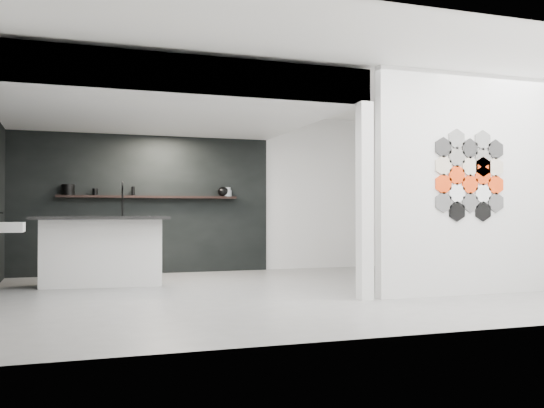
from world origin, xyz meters
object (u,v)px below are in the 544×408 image
(kettle, at_px, (223,192))
(utensil_cup, at_px, (95,192))
(glass_bowl, at_px, (227,193))
(bottle_dark, at_px, (133,191))
(stockpot, at_px, (68,190))
(glass_vase, at_px, (227,192))
(wall_basin, at_px, (7,227))
(partition_panel, at_px, (464,184))
(kitchen_island, at_px, (102,250))

(kettle, distance_m, utensil_cup, 2.16)
(glass_bowl, relative_size, bottle_dark, 1.01)
(bottle_dark, xyz_separation_m, utensil_cup, (-0.61, 0.00, -0.02))
(stockpot, bearing_deg, bottle_dark, 0.00)
(kettle, bearing_deg, glass_vase, 24.78)
(wall_basin, height_order, bottle_dark, bottle_dark)
(utensil_cup, bearing_deg, wall_basin, -119.15)
(partition_panel, relative_size, utensil_cup, 25.69)
(wall_basin, height_order, utensil_cup, utensil_cup)
(kitchen_island, distance_m, kettle, 2.71)
(kitchen_island, bearing_deg, stockpot, 113.43)
(kettle, bearing_deg, glass_bowl, 24.78)
(glass_vase, bearing_deg, stockpot, 180.00)
(stockpot, height_order, glass_vase, stockpot)
(partition_panel, relative_size, kettle, 14.06)
(stockpot, relative_size, kettle, 1.04)
(kitchen_island, xyz_separation_m, glass_bowl, (2.20, 1.42, 0.87))
(partition_panel, xyz_separation_m, bottle_dark, (-3.70, 3.87, -0.01))
(wall_basin, relative_size, glass_bowl, 3.99)
(utensil_cup, bearing_deg, kitchen_island, -88.43)
(partition_panel, height_order, kitchen_island, partition_panel)
(glass_vase, distance_m, bottle_dark, 1.63)
(wall_basin, relative_size, kettle, 3.01)
(kitchen_island, height_order, stockpot, kitchen_island)
(bottle_dark, bearing_deg, kitchen_island, -111.94)
(kettle, xyz_separation_m, bottle_dark, (-1.55, 0.00, -0.01))
(kettle, relative_size, bottle_dark, 1.33)
(partition_panel, distance_m, glass_bowl, 4.39)
(glass_bowl, height_order, glass_vase, glass_vase)
(kitchen_island, distance_m, glass_bowl, 2.76)
(kettle, height_order, bottle_dark, kettle)
(stockpot, height_order, utensil_cup, stockpot)
(glass_bowl, bearing_deg, kettle, 180.00)
(stockpot, relative_size, utensil_cup, 1.90)
(wall_basin, distance_m, kitchen_island, 1.40)
(wall_basin, xyz_separation_m, glass_bowl, (3.39, 2.07, 0.52))
(kitchen_island, xyz_separation_m, kettle, (2.12, 1.42, 0.90))
(stockpot, relative_size, glass_vase, 1.31)
(glass_vase, bearing_deg, utensil_cup, 180.00)
(wall_basin, bearing_deg, bottle_dark, 49.50)
(wall_basin, xyz_separation_m, kitchen_island, (1.19, 0.64, -0.35))
(stockpot, xyz_separation_m, utensil_cup, (0.42, 0.00, -0.03))
(kettle, height_order, glass_vase, kettle)
(wall_basin, bearing_deg, kitchen_island, 28.36)
(stockpot, xyz_separation_m, glass_vase, (2.66, 0.00, -0.01))
(partition_panel, xyz_separation_m, glass_vase, (-2.08, 3.87, -0.00))
(partition_panel, bearing_deg, utensil_cup, 138.14)
(partition_panel, relative_size, wall_basin, 4.67)
(kettle, height_order, utensil_cup, kettle)
(partition_panel, height_order, bottle_dark, partition_panel)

